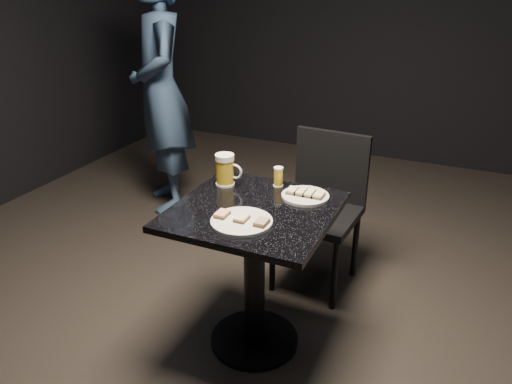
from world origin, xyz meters
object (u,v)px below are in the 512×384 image
plate_large (242,222)px  chair (322,202)px  patron (161,91)px  beer_tumbler (278,177)px  beer_mug (225,170)px  plate_small (305,196)px  table (254,255)px

plate_large → chair: (0.10, 0.85, -0.25)m
patron → beer_tumbler: (1.30, -0.93, -0.11)m
beer_mug → beer_tumbler: 0.26m
beer_mug → chair: (0.35, 0.52, -0.33)m
plate_small → beer_mug: bearing=-177.3°
plate_large → table: plate_large is taller
table → chair: (0.11, 0.70, -0.01)m
plate_small → beer_tumbler: bearing=156.5°
table → beer_mug: size_ratio=4.75×
patron → plate_small: bearing=13.7°
beer_mug → beer_tumbler: size_ratio=1.61×
plate_small → table: bearing=-130.4°
plate_large → table: size_ratio=0.35×
beer_tumbler → beer_mug: bearing=-159.4°
patron → table: (1.29, -1.20, -0.40)m
plate_large → patron: 1.89m
plate_large → beer_tumbler: bearing=90.8°
plate_small → beer_mug: 0.41m
plate_small → chair: 0.56m
patron → chair: 1.55m
table → beer_tumbler: bearing=88.7°
plate_large → beer_mug: beer_mug is taller
plate_large → plate_small: 0.39m
beer_mug → chair: 0.70m
plate_small → chair: chair is taller
patron → table: size_ratio=2.43×
beer_mug → chair: beer_mug is taller
plate_small → chair: (-0.06, 0.50, -0.25)m
plate_small → patron: (-1.46, 1.00, 0.15)m
chair → beer_mug: bearing=-124.1°
beer_tumbler → plate_small: bearing=-23.5°
patron → beer_tumbler: 1.60m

